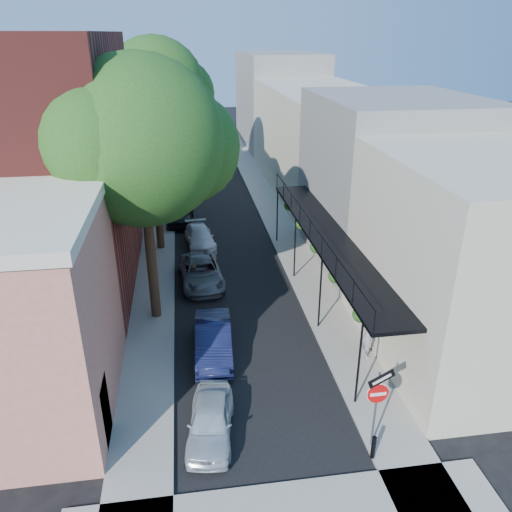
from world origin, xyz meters
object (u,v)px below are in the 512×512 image
object	(u,v)px
pedestrian	(367,336)
parked_car_c	(202,272)
bollard	(373,447)
parked_car_e	(180,213)
oak_far	(162,90)
parked_car_b	(213,340)
oak_near	(152,144)
parked_car_d	(200,237)
oak_mid	(159,130)
sign_post	(378,396)
parked_car_a	(211,420)

from	to	relation	value
pedestrian	parked_car_c	bearing A→B (deg)	34.12
bollard	parked_car_e	bearing A→B (deg)	104.33
parked_car_e	oak_far	bearing A→B (deg)	103.93
parked_car_e	pedestrian	xyz separation A→B (m)	(7.20, -16.85, 0.34)
parked_car_b	oak_far	bearing A→B (deg)	98.15
oak_near	parked_car_b	world-z (taller)	oak_near
oak_near	parked_car_b	xyz separation A→B (m)	(1.97, -3.53, -7.20)
parked_car_d	parked_car_b	bearing A→B (deg)	-95.82
bollard	parked_car_d	world-z (taller)	parked_car_d
oak_near	bollard	bearing A→B (deg)	-56.88
oak_near	parked_car_c	xyz separation A→B (m)	(1.79, 2.83, -7.25)
oak_mid	parked_car_b	world-z (taller)	oak_mid
oak_mid	parked_car_e	size ratio (longest dim) A/B	2.47
sign_post	parked_car_a	xyz separation A→B (m)	(-4.96, 1.31, -1.44)
oak_mid	parked_car_e	bearing A→B (deg)	78.94
parked_car_b	pedestrian	bearing A→B (deg)	-8.21
sign_post	parked_car_d	world-z (taller)	sign_post
parked_car_c	bollard	bearing A→B (deg)	-73.81
bollard	oak_mid	size ratio (longest dim) A/B	0.08
sign_post	parked_car_d	bearing A→B (deg)	105.02
oak_far	parked_car_c	world-z (taller)	oak_far
oak_far	parked_car_e	xyz separation A→B (m)	(0.75, -4.85, -7.56)
parked_car_c	parked_car_d	size ratio (longest dim) A/B	1.16
parked_car_c	oak_mid	bearing A→B (deg)	105.92
sign_post	parked_car_d	xyz separation A→B (m)	(-4.60, 17.15, -1.47)
parked_car_a	parked_car_c	xyz separation A→B (m)	(0.22, 10.81, 0.03)
oak_mid	pedestrian	xyz separation A→B (m)	(8.02, -12.66, -6.02)
parked_car_b	parked_car_c	distance (m)	6.37
sign_post	oak_mid	world-z (taller)	oak_mid
sign_post	parked_car_a	distance (m)	5.32
sign_post	parked_car_c	world-z (taller)	sign_post
parked_car_e	parked_car_c	bearing A→B (deg)	-78.66
parked_car_a	pedestrian	world-z (taller)	pedestrian
sign_post	bollard	size ratio (longest dim) A/B	3.74
oak_mid	parked_car_a	distance (m)	17.28
pedestrian	parked_car_b	bearing A→B (deg)	73.81
oak_far	parked_car_e	bearing A→B (deg)	-81.16
oak_mid	oak_far	world-z (taller)	oak_far
bollard	oak_near	bearing A→B (deg)	123.12
bollard	parked_car_a	size ratio (longest dim) A/B	0.23
oak_near	pedestrian	size ratio (longest dim) A/B	6.22
sign_post	oak_near	size ratio (longest dim) A/B	0.26
bollard	parked_car_b	distance (m)	7.63
parked_car_c	parked_car_e	bearing A→B (deg)	92.46
bollard	oak_far	xyz separation A→B (m)	(-6.35, 26.77, 7.74)
parked_car_b	parked_car_e	bearing A→B (deg)	97.09
sign_post	oak_near	world-z (taller)	oak_near
oak_mid	pedestrian	distance (m)	16.15
oak_near	oak_far	world-z (taller)	oak_far
oak_near	parked_car_d	size ratio (longest dim) A/B	2.95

